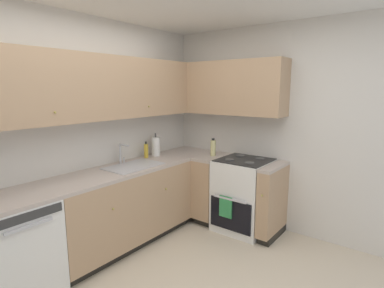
{
  "coord_description": "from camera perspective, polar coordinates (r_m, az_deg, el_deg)",
  "views": [
    {
      "loc": [
        -1.73,
        -1.39,
        1.78
      ],
      "look_at": [
        0.98,
        0.69,
        1.16
      ],
      "focal_mm": 28.63,
      "sensor_mm": 36.0,
      "label": 1
    }
  ],
  "objects": [
    {
      "name": "lower_cabinets_back",
      "position": [
        3.65,
        -12.65,
        -11.49
      ],
      "size": [
        1.73,
        0.62,
        0.86
      ],
      "color": "tan",
      "rests_on": "ground_plane"
    },
    {
      "name": "faucet",
      "position": [
        3.7,
        -12.98,
        -1.42
      ],
      "size": [
        0.07,
        0.16,
        0.24
      ],
      "color": "silver",
      "rests_on": "countertop_back"
    },
    {
      "name": "oil_bottle",
      "position": [
        4.05,
        3.95,
        -0.69
      ],
      "size": [
        0.07,
        0.07,
        0.23
      ],
      "color": "beige",
      "rests_on": "countertop_right"
    },
    {
      "name": "wall_right",
      "position": [
        3.93,
        16.47,
        2.47
      ],
      "size": [
        0.05,
        3.18,
        2.54
      ],
      "primitive_type": "cube",
      "color": "silver",
      "rests_on": "ground_plane"
    },
    {
      "name": "sink",
      "position": [
        3.59,
        -10.78,
        -4.71
      ],
      "size": [
        0.64,
        0.4,
        0.1
      ],
      "color": "#B7B7BC",
      "rests_on": "countertop_back"
    },
    {
      "name": "paper_towel_roll",
      "position": [
        4.06,
        -6.78,
        -0.45
      ],
      "size": [
        0.11,
        0.11,
        0.31
      ],
      "color": "white",
      "rests_on": "countertop_back"
    },
    {
      "name": "lower_cabinets_right",
      "position": [
        4.05,
        7.43,
        -9.14
      ],
      "size": [
        0.62,
        1.07,
        0.86
      ],
      "color": "tan",
      "rests_on": "ground_plane"
    },
    {
      "name": "upper_cabinets_back",
      "position": [
        3.41,
        -17.18,
        9.97
      ],
      "size": [
        2.62,
        0.34,
        0.67
      ],
      "color": "tan"
    },
    {
      "name": "wall_back",
      "position": [
        3.46,
        -21.89,
        1.16
      ],
      "size": [
        3.86,
        0.05,
        2.54
      ],
      "primitive_type": "cube",
      "color": "silver",
      "rests_on": "ground_plane"
    },
    {
      "name": "dishwasher",
      "position": [
        3.11,
        -30.12,
        -16.77
      ],
      "size": [
        0.6,
        0.63,
        0.86
      ],
      "color": "white",
      "rests_on": "ground_plane"
    },
    {
      "name": "upper_cabinets_right",
      "position": [
        4.05,
        6.04,
        10.35
      ],
      "size": [
        0.32,
        1.62,
        0.67
      ],
      "color": "tan"
    },
    {
      "name": "countertop_right",
      "position": [
        3.92,
        7.56,
        -2.99
      ],
      "size": [
        0.6,
        1.07,
        0.03
      ],
      "color": "#B7A89E",
      "rests_on": "lower_cabinets_right"
    },
    {
      "name": "soap_bottle",
      "position": [
        3.97,
        -8.55,
        -1.21
      ],
      "size": [
        0.05,
        0.05,
        0.21
      ],
      "color": "gold",
      "rests_on": "countertop_back"
    },
    {
      "name": "oven_range",
      "position": [
        3.98,
        9.59,
        -9.21
      ],
      "size": [
        0.68,
        0.62,
        1.05
      ],
      "color": "white",
      "rests_on": "ground_plane"
    },
    {
      "name": "countertop_back",
      "position": [
        3.51,
        -12.93,
        -4.74
      ],
      "size": [
        2.94,
        0.6,
        0.03
      ],
      "primitive_type": "cube",
      "color": "#B7A89E",
      "rests_on": "lower_cabinets_back"
    }
  ]
}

